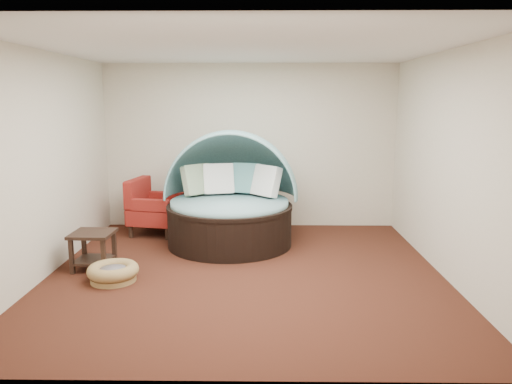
{
  "coord_description": "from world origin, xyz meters",
  "views": [
    {
      "loc": [
        0.22,
        -6.11,
        2.2
      ],
      "look_at": [
        0.13,
        0.6,
        0.95
      ],
      "focal_mm": 35.0,
      "sensor_mm": 36.0,
      "label": 1
    }
  ],
  "objects_px": {
    "canopy_daybed": "(230,192)",
    "pet_basket": "(113,272)",
    "red_armchair": "(153,208)",
    "side_table": "(93,245)"
  },
  "relations": [
    {
      "from": "pet_basket",
      "to": "side_table",
      "type": "bearing_deg",
      "value": 130.67
    },
    {
      "from": "canopy_daybed",
      "to": "red_armchair",
      "type": "height_order",
      "value": "canopy_daybed"
    },
    {
      "from": "red_armchair",
      "to": "pet_basket",
      "type": "bearing_deg",
      "value": -79.0
    },
    {
      "from": "canopy_daybed",
      "to": "pet_basket",
      "type": "xyz_separation_m",
      "value": [
        -1.33,
        -1.71,
        -0.7
      ]
    },
    {
      "from": "canopy_daybed",
      "to": "red_armchair",
      "type": "distance_m",
      "value": 1.48
    },
    {
      "from": "pet_basket",
      "to": "red_armchair",
      "type": "height_order",
      "value": "red_armchair"
    },
    {
      "from": "pet_basket",
      "to": "red_armchair",
      "type": "bearing_deg",
      "value": 89.73
    },
    {
      "from": "canopy_daybed",
      "to": "pet_basket",
      "type": "height_order",
      "value": "canopy_daybed"
    },
    {
      "from": "canopy_daybed",
      "to": "pet_basket",
      "type": "bearing_deg",
      "value": -125.78
    },
    {
      "from": "canopy_daybed",
      "to": "pet_basket",
      "type": "distance_m",
      "value": 2.28
    }
  ]
}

